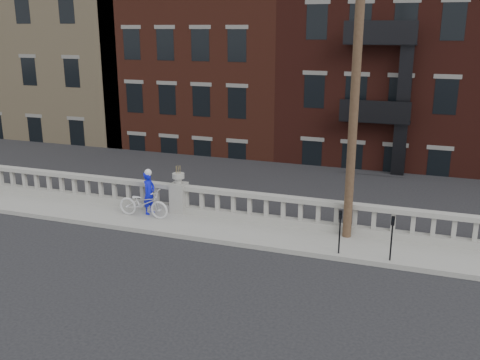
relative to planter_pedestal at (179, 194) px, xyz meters
The scene contains 10 objects.
ground 4.04m from the planter_pedestal, 90.00° to the right, with size 120.00×120.00×0.00m, color black.
sidewalk 1.21m from the planter_pedestal, 90.00° to the right, with size 32.00×2.20×0.15m, color gray.
balustrade 0.19m from the planter_pedestal, ahead, with size 28.00×0.34×1.03m.
planter_pedestal is the anchor object (origin of this frame).
lower_level 19.19m from the planter_pedestal, 88.31° to the left, with size 80.00×44.00×20.80m.
utility_pole 7.61m from the planter_pedestal, ahead, with size 1.60×0.28×10.00m.
parking_meter_c 6.44m from the planter_pedestal, 16.23° to the right, with size 0.10×0.09×1.36m.
parking_meter_d 7.90m from the planter_pedestal, 13.18° to the right, with size 0.10×0.09×1.36m.
bicycle 1.35m from the planter_pedestal, 136.59° to the right, with size 0.67×1.93×1.02m, color silver.
cyclist 1.08m from the planter_pedestal, 151.26° to the right, with size 0.57×0.37×1.57m, color #0D13CD.
Camera 1 is at (8.39, -12.88, 6.73)m, focal length 40.00 mm.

